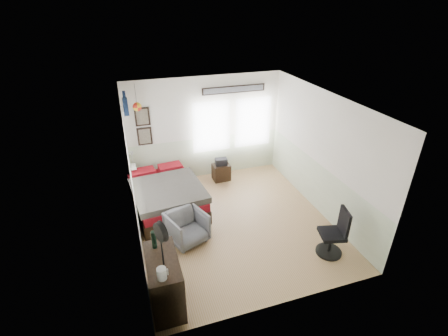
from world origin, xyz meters
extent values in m
cube|color=#A27844|center=(0.00, 0.00, -0.01)|extent=(4.00, 4.50, 0.01)
cube|color=silver|center=(0.00, 2.25, 1.35)|extent=(4.00, 0.02, 2.70)
cube|color=silver|center=(0.00, -2.25, 1.35)|extent=(4.00, 0.02, 2.70)
cube|color=silver|center=(-2.00, 0.00, 1.35)|extent=(0.02, 4.50, 2.70)
cube|color=silver|center=(2.00, 0.00, 1.35)|extent=(0.02, 4.50, 2.70)
cube|color=white|center=(0.00, 0.00, 2.70)|extent=(4.00, 4.50, 0.02)
cube|color=beige|center=(0.00, 2.24, 0.55)|extent=(4.00, 0.01, 1.10)
cube|color=beige|center=(-1.99, 0.00, 0.55)|extent=(0.01, 4.50, 1.10)
cube|color=beige|center=(1.99, 0.00, 0.55)|extent=(0.01, 4.50, 1.10)
cube|color=silver|center=(-1.96, 0.55, 1.45)|extent=(0.03, 2.20, 1.35)
cube|color=silver|center=(0.15, 2.21, 1.40)|extent=(0.95, 0.03, 1.30)
cube|color=silver|center=(1.30, 2.21, 1.40)|extent=(0.95, 0.03, 1.30)
cube|color=black|center=(-1.55, 2.21, 1.35)|extent=(0.35, 0.03, 0.45)
cube|color=black|center=(-1.55, 2.21, 1.85)|extent=(0.35, 0.03, 0.45)
cube|color=#7F7259|center=(-1.55, 2.20, 1.35)|extent=(0.27, 0.01, 0.37)
cube|color=#7F7259|center=(-1.55, 2.20, 1.85)|extent=(0.27, 0.01, 0.37)
cube|color=black|center=(0.75, 2.21, 2.32)|extent=(1.65, 0.03, 0.18)
cube|color=gray|center=(0.75, 2.20, 2.32)|extent=(1.58, 0.01, 0.13)
cube|color=white|center=(-1.97, 1.15, 2.35)|extent=(0.02, 0.48, 0.14)
sphere|color=red|center=(-1.65, 1.95, 2.18)|extent=(0.20, 0.20, 0.20)
cube|color=black|center=(-1.30, 1.01, 0.16)|extent=(1.63, 2.18, 0.33)
cube|color=maroon|center=(-1.30, 1.01, 0.42)|extent=(1.59, 2.14, 0.18)
cube|color=#43403A|center=(-1.30, 0.78, 0.58)|extent=(1.64, 1.64, 0.14)
cube|color=maroon|center=(-1.64, 1.83, 0.58)|extent=(0.60, 0.40, 0.14)
cube|color=maroon|center=(-0.96, 1.83, 0.58)|extent=(0.60, 0.40, 0.14)
cube|color=black|center=(-1.74, -1.65, 0.45)|extent=(0.48, 1.00, 0.90)
imported|color=slate|center=(-1.09, -0.28, 0.32)|extent=(0.90, 0.91, 0.65)
cube|color=black|center=(0.30, 1.87, 0.22)|extent=(0.45, 0.36, 0.44)
cylinder|color=black|center=(1.41, -1.48, 0.02)|extent=(0.49, 0.49, 0.05)
cylinder|color=black|center=(1.41, -1.48, 0.24)|extent=(0.06, 0.06, 0.38)
cube|color=black|center=(1.41, -1.48, 0.45)|extent=(0.52, 0.52, 0.08)
cube|color=black|center=(1.59, -1.52, 0.73)|extent=(0.15, 0.40, 0.49)
cylinder|color=silver|center=(-1.79, -2.01, 0.99)|extent=(0.14, 0.14, 0.18)
cube|color=silver|center=(-1.70, -2.01, 1.00)|extent=(0.02, 0.02, 0.11)
cylinder|color=black|center=(-1.80, -1.34, 1.05)|extent=(0.08, 0.08, 0.31)
cylinder|color=black|center=(-1.73, -1.75, 1.19)|extent=(0.02, 0.02, 0.58)
cylinder|color=black|center=(-1.73, -1.75, 1.50)|extent=(0.16, 0.29, 0.29)
cylinder|color=black|center=(-1.69, -1.75, 1.50)|extent=(0.13, 0.30, 0.31)
cube|color=black|center=(0.30, 1.87, 0.53)|extent=(0.32, 0.22, 0.18)
camera|label=1|loc=(-1.98, -5.38, 4.37)|focal=26.00mm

